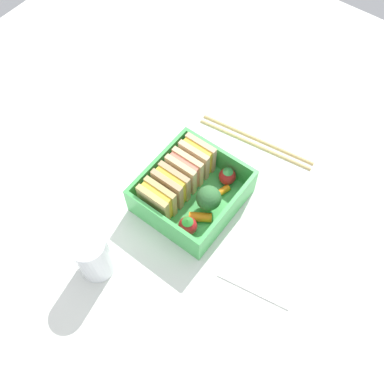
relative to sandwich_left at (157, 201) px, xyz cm
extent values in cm
cube|color=white|center=(5.09, -2.81, -5.15)|extent=(120.00, 120.00, 2.00)
cube|color=#45B655|center=(5.09, -2.81, -3.55)|extent=(15.38, 14.29, 1.20)
cube|color=#45B655|center=(5.09, 4.04, -0.56)|extent=(15.38, 0.60, 4.78)
cube|color=#45B655|center=(5.09, -9.66, -0.56)|extent=(15.38, 0.60, 4.78)
cube|color=#45B655|center=(-2.30, -2.81, -0.56)|extent=(0.60, 13.09, 4.78)
cube|color=#45B655|center=(12.48, -2.81, -0.56)|extent=(0.60, 13.09, 4.78)
cube|color=tan|center=(-0.91, 0.00, 0.00)|extent=(0.91, 5.62, 5.90)
cube|color=yellow|center=(0.00, 0.00, 0.00)|extent=(0.91, 5.17, 5.43)
cube|color=tan|center=(0.91, 0.00, 0.00)|extent=(0.91, 5.62, 5.90)
cube|color=tan|center=(2.49, 0.00, 0.00)|extent=(0.91, 5.62, 5.90)
cube|color=yellow|center=(3.39, 0.00, 0.00)|extent=(0.91, 5.17, 5.43)
cube|color=tan|center=(4.30, 0.00, 0.00)|extent=(0.91, 5.62, 5.90)
cube|color=#E4C389|center=(5.88, 0.00, 0.00)|extent=(0.91, 5.62, 5.90)
cube|color=#D87259|center=(6.79, 0.00, 0.00)|extent=(0.91, 5.17, 5.43)
cube|color=#E4C389|center=(7.69, 0.00, 0.00)|extent=(0.91, 5.62, 5.90)
cube|color=#DDB489|center=(9.28, 0.00, 0.00)|extent=(0.91, 5.62, 5.90)
cube|color=yellow|center=(10.18, 0.00, 0.00)|extent=(0.91, 5.17, 5.43)
cube|color=#DDB489|center=(11.09, 0.00, 0.00)|extent=(0.91, 5.62, 5.90)
sphere|color=red|center=(-0.01, -5.86, -1.48)|extent=(2.93, 2.93, 2.93)
cone|color=#318432|center=(-0.01, -5.86, 0.28)|extent=(1.76, 1.76, 0.60)
cylinder|color=orange|center=(2.65, -6.28, -2.21)|extent=(3.19, 3.76, 1.48)
cylinder|color=#96BE6B|center=(4.79, -6.01, -2.13)|extent=(1.30, 1.30, 1.63)
sphere|color=#367139|center=(4.79, -6.01, 0.06)|extent=(3.94, 3.94, 3.94)
cylinder|color=orange|center=(7.88, -6.07, -2.40)|extent=(4.16, 2.20, 1.10)
sphere|color=red|center=(10.92, -5.57, -1.54)|extent=(2.82, 2.82, 2.82)
cone|color=#388A42|center=(10.92, -5.57, 0.17)|extent=(1.69, 1.69, 0.60)
cylinder|color=tan|center=(20.61, -4.78, -3.80)|extent=(3.58, 21.29, 0.70)
cylinder|color=tan|center=(21.86, -4.61, -3.80)|extent=(3.58, 21.29, 0.70)
cylinder|color=white|center=(-12.47, 1.52, 0.24)|extent=(5.15, 5.15, 8.78)
cube|color=white|center=(3.18, -18.18, -3.95)|extent=(12.10, 13.05, 0.40)
camera|label=1|loc=(-21.51, -23.02, 57.25)|focal=40.00mm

